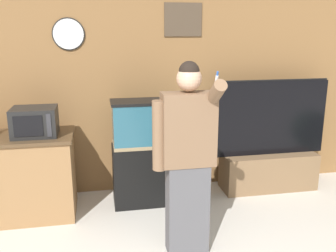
% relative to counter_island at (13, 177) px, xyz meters
% --- Properties ---
extents(wall_back_paneled, '(10.00, 0.08, 2.60)m').
position_rel_counter_island_xyz_m(wall_back_paneled, '(1.38, 0.52, 0.85)').
color(wall_back_paneled, olive).
rests_on(wall_back_paneled, ground_plane).
extents(counter_island, '(1.29, 0.65, 0.90)m').
position_rel_counter_island_xyz_m(counter_island, '(0.00, 0.00, 0.00)').
color(counter_island, olive).
rests_on(counter_island, ground_plane).
extents(microwave, '(0.44, 0.38, 0.29)m').
position_rel_counter_island_xyz_m(microwave, '(0.28, -0.04, 0.59)').
color(microwave, black).
rests_on(microwave, counter_island).
extents(aquarium_on_stand, '(0.88, 0.38, 1.20)m').
position_rel_counter_island_xyz_m(aquarium_on_stand, '(1.49, 0.07, 0.15)').
color(aquarium_on_stand, black).
rests_on(aquarium_on_stand, ground_plane).
extents(tv_on_stand, '(1.41, 0.40, 1.38)m').
position_rel_counter_island_xyz_m(tv_on_stand, '(2.98, 0.18, -0.05)').
color(tv_on_stand, brown).
rests_on(tv_on_stand, ground_plane).
extents(person_standing, '(0.54, 0.41, 1.71)m').
position_rel_counter_island_xyz_m(person_standing, '(1.64, -0.99, 0.44)').
color(person_standing, '#515156').
rests_on(person_standing, ground_plane).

